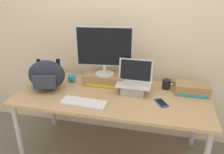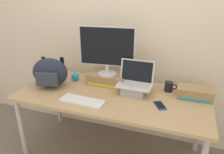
# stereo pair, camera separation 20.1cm
# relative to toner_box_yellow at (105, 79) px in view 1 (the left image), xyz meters

# --- Properties ---
(ground_plane) EXTENTS (20.00, 20.00, 0.00)m
(ground_plane) POSITION_rel_toner_box_yellow_xyz_m (0.13, -0.22, -0.78)
(ground_plane) COLOR #70665B
(back_wall) EXTENTS (7.00, 0.10, 2.60)m
(back_wall) POSITION_rel_toner_box_yellow_xyz_m (0.13, 0.29, 0.52)
(back_wall) COLOR beige
(back_wall) RESTS_ON ground
(desk) EXTENTS (1.84, 0.81, 0.72)m
(desk) POSITION_rel_toner_box_yellow_xyz_m (0.13, -0.22, -0.12)
(desk) COLOR tan
(desk) RESTS_ON ground
(toner_box_yellow) EXTENTS (0.42, 0.22, 0.11)m
(toner_box_yellow) POSITION_rel_toner_box_yellow_xyz_m (0.00, 0.00, 0.00)
(toner_box_yellow) COLOR #9E7A51
(toner_box_yellow) RESTS_ON desk
(desktop_monitor) EXTENTS (0.57, 0.20, 0.50)m
(desktop_monitor) POSITION_rel_toner_box_yellow_xyz_m (0.00, -0.00, 0.32)
(desktop_monitor) COLOR silver
(desktop_monitor) RESTS_ON toner_box_yellow
(open_laptop) EXTENTS (0.34, 0.24, 0.31)m
(open_laptop) POSITION_rel_toner_box_yellow_xyz_m (0.33, -0.12, 0.01)
(open_laptop) COLOR #ADADB2
(open_laptop) RESTS_ON desk
(external_keyboard) EXTENTS (0.41, 0.17, 0.02)m
(external_keyboard) POSITION_rel_toner_box_yellow_xyz_m (-0.07, -0.46, -0.04)
(external_keyboard) COLOR white
(external_keyboard) RESTS_ON desk
(messenger_backpack) EXTENTS (0.40, 0.30, 0.30)m
(messenger_backpack) POSITION_rel_toner_box_yellow_xyz_m (-0.53, -0.25, 0.10)
(messenger_backpack) COLOR #232838
(messenger_backpack) RESTS_ON desk
(coffee_mug) EXTENTS (0.12, 0.08, 0.10)m
(coffee_mug) POSITION_rel_toner_box_yellow_xyz_m (0.64, 0.03, -0.00)
(coffee_mug) COLOR black
(coffee_mug) RESTS_ON desk
(cell_phone) EXTENTS (0.14, 0.17, 0.01)m
(cell_phone) POSITION_rel_toner_box_yellow_xyz_m (0.60, -0.30, -0.05)
(cell_phone) COLOR #19479E
(cell_phone) RESTS_ON desk
(plush_toy) EXTENTS (0.08, 0.08, 0.08)m
(plush_toy) POSITION_rel_toner_box_yellow_xyz_m (-0.37, -0.03, -0.01)
(plush_toy) COLOR #2393CC
(plush_toy) RESTS_ON desk
(toner_box_cyan) EXTENTS (0.32, 0.18, 0.10)m
(toner_box_cyan) POSITION_rel_toner_box_yellow_xyz_m (0.89, -0.03, -0.00)
(toner_box_cyan) COLOR #9E7A51
(toner_box_cyan) RESTS_ON desk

